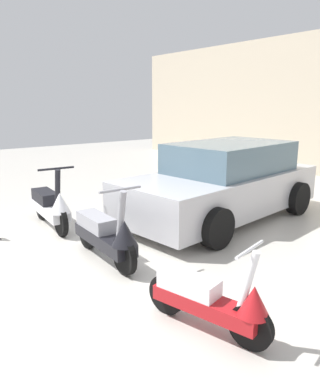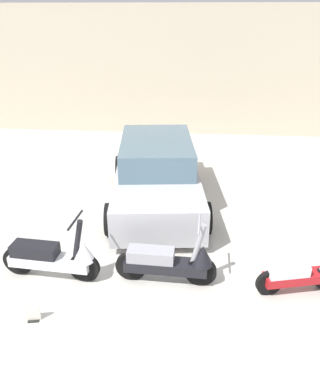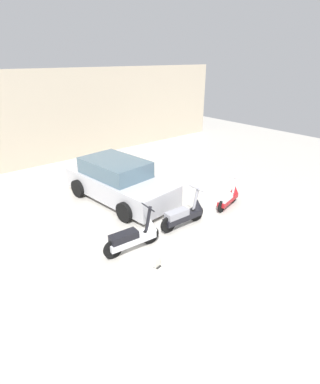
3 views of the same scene
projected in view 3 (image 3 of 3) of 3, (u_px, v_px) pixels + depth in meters
ground_plane at (194, 238)px, 8.40m from camera, size 28.00×28.00×0.00m
wall_back at (58, 117)px, 13.77m from camera, size 19.60×0.12×4.18m
scooter_front_left at (135, 236)px, 7.74m from camera, size 1.63×0.58×1.13m
scooter_front_right at (185, 214)px, 8.85m from camera, size 1.61×0.58×1.12m
scooter_front_center at (229, 197)px, 10.03m from camera, size 1.33×0.59×0.95m
car_rear_left at (119, 181)px, 10.42m from camera, size 2.37×4.34×1.42m
placard_near_left_scooter at (158, 263)px, 7.19m from camera, size 0.20×0.15×0.26m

